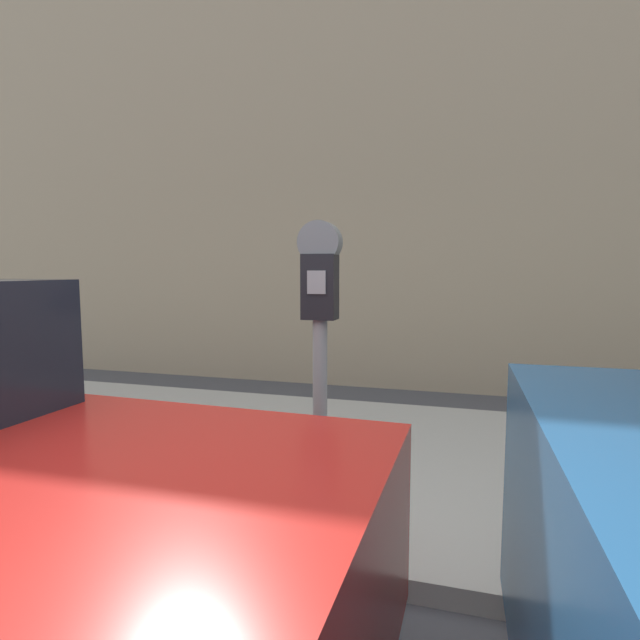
# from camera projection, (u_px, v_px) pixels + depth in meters

# --- Properties ---
(sidewalk) EXTENTS (24.00, 2.80, 0.11)m
(sidewalk) POSITION_uv_depth(u_px,v_px,m) (336.00, 458.00, 3.66)
(sidewalk) COLOR #ADAAA3
(sidewalk) RESTS_ON ground_plane
(building_facade) EXTENTS (24.00, 0.30, 6.35)m
(building_facade) POSITION_uv_depth(u_px,v_px,m) (391.00, 119.00, 5.82)
(building_facade) COLOR tan
(building_facade) RESTS_ON ground_plane
(parking_meter) EXTENTS (0.21, 0.13, 1.56)m
(parking_meter) POSITION_uv_depth(u_px,v_px,m) (320.00, 325.00, 2.51)
(parking_meter) COLOR gray
(parking_meter) RESTS_ON sidewalk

